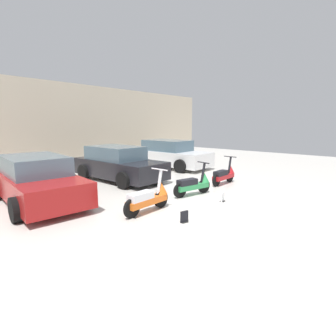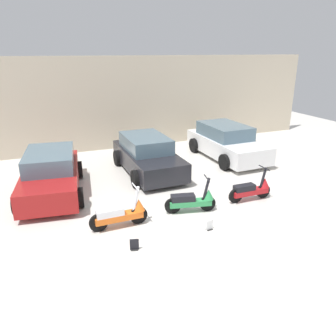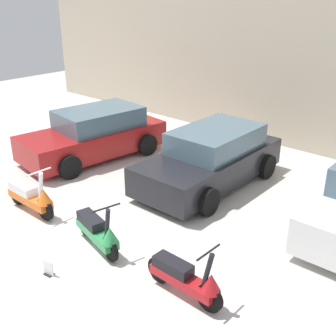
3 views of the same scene
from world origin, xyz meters
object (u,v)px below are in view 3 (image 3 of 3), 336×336
at_px(scooter_front_right, 98,231).
at_px(car_rear_center, 211,158).
at_px(placard_near_right_scooter, 48,268).
at_px(scooter_front_left, 31,196).
at_px(scooter_front_center, 187,278).
at_px(car_rear_left, 95,135).

distance_m(scooter_front_right, car_rear_center, 3.45).
distance_m(scooter_front_right, placard_near_right_scooter, 1.03).
distance_m(scooter_front_left, scooter_front_right, 1.98).
bearing_deg(car_rear_center, placard_near_right_scooter, 0.69).
height_order(car_rear_center, placard_near_right_scooter, car_rear_center).
relative_size(scooter_front_center, car_rear_center, 0.36).
bearing_deg(car_rear_left, scooter_front_center, 70.33).
bearing_deg(placard_near_right_scooter, car_rear_left, 132.19).
bearing_deg(car_rear_center, scooter_front_left, -28.51).
bearing_deg(placard_near_right_scooter, scooter_front_center, 28.01).
distance_m(scooter_front_left, car_rear_center, 3.96).
bearing_deg(placard_near_right_scooter, car_rear_center, 91.39).
bearing_deg(scooter_front_center, car_rear_left, 153.62).
distance_m(scooter_front_right, car_rear_left, 4.42).
relative_size(scooter_front_center, placard_near_right_scooter, 5.32).
xyz_separation_m(scooter_front_left, scooter_front_right, (1.98, 0.06, -0.02)).
relative_size(scooter_front_left, placard_near_right_scooter, 5.65).
xyz_separation_m(scooter_front_center, car_rear_center, (-2.07, 3.40, 0.27)).
relative_size(car_rear_left, car_rear_center, 1.03).
relative_size(scooter_front_left, car_rear_left, 0.37).
height_order(car_rear_left, car_rear_center, car_rear_center).
xyz_separation_m(scooter_front_left, car_rear_left, (-1.46, 2.82, 0.25)).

